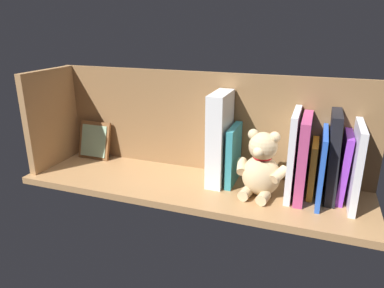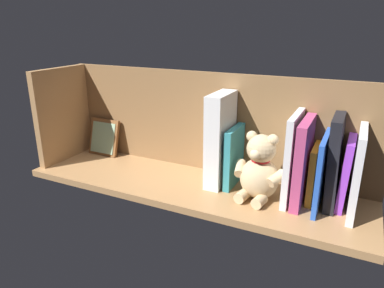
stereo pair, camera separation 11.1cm
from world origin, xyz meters
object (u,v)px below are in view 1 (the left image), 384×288
at_px(dictionary_thick_white, 220,139).
at_px(picture_frame_leaning, 95,140).
at_px(book_0, 355,165).
at_px(teddy_bear, 261,167).

distance_m(dictionary_thick_white, picture_frame_leaning, 0.52).
relative_size(dictionary_thick_white, picture_frame_leaning, 2.10).
height_order(book_0, dictionary_thick_white, dictionary_thick_white).
bearing_deg(picture_frame_leaning, dictionary_thick_white, 174.73).
height_order(book_0, picture_frame_leaning, book_0).
xyz_separation_m(dictionary_thick_white, picture_frame_leaning, (0.51, -0.05, -0.08)).
bearing_deg(dictionary_thick_white, teddy_bear, 161.52).
xyz_separation_m(teddy_bear, picture_frame_leaning, (0.65, -0.09, -0.02)).
bearing_deg(picture_frame_leaning, book_0, 176.04).
distance_m(teddy_bear, picture_frame_leaning, 0.66).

